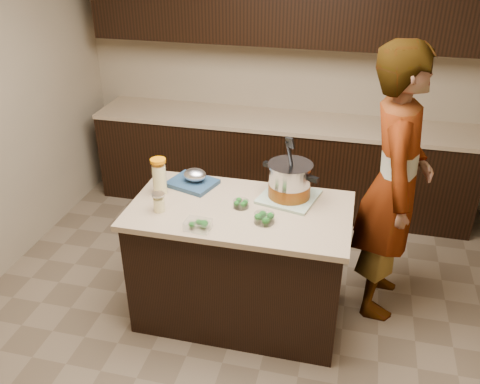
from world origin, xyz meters
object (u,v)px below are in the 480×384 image
object	(u,v)px
island	(240,263)
person	(394,186)
lemonade_pitcher	(159,178)
stock_pot	(290,182)

from	to	relation	value
island	person	bearing A→B (deg)	22.20
lemonade_pitcher	person	bearing A→B (deg)	11.89
stock_pot	lemonade_pitcher	distance (m)	0.89
island	person	size ratio (longest dim) A/B	0.74
lemonade_pitcher	person	distance (m)	1.60
island	lemonade_pitcher	size ratio (longest dim) A/B	5.72
lemonade_pitcher	person	size ratio (longest dim) A/B	0.13
island	lemonade_pitcher	world-z (taller)	lemonade_pitcher
island	stock_pot	size ratio (longest dim) A/B	3.41
island	person	world-z (taller)	person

